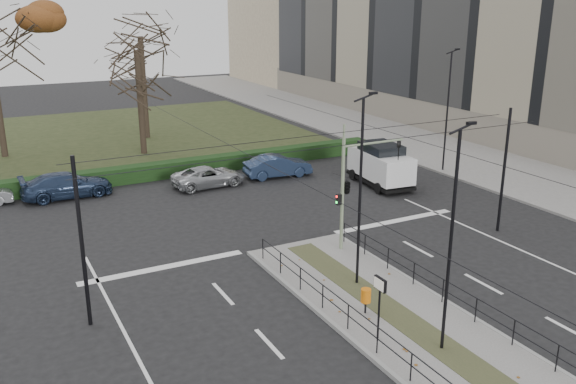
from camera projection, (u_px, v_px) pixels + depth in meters
name	position (u px, v px, depth m)	size (l,w,h in m)	color
ground	(355.00, 289.00, 23.58)	(140.00, 140.00, 0.00)	black
median_island	(395.00, 315.00, 21.45)	(4.40, 15.00, 0.14)	#615F5D
sidewalk_east	(388.00, 135.00, 50.13)	(8.00, 90.00, 0.14)	#615F5D
park	(64.00, 142.00, 47.90)	(38.00, 26.00, 0.10)	#252D16
hedge	(98.00, 178.00, 36.46)	(38.00, 1.00, 1.00)	black
apartment_block	(473.00, 4.00, 53.12)	(13.09, 52.10, 21.64)	tan
median_railing	(398.00, 293.00, 21.10)	(4.14, 13.24, 0.92)	black
catenary	(335.00, 194.00, 23.92)	(20.00, 34.00, 6.00)	black
traffic_light	(348.00, 185.00, 26.33)	(3.41, 1.96, 5.02)	gray
litter_bin	(366.00, 296.00, 21.29)	(0.36, 0.36, 0.92)	black
info_panel	(380.00, 291.00, 19.38)	(0.12, 0.56, 2.15)	black
streetlamp_median_near	(451.00, 240.00, 18.20)	(0.60, 0.12, 7.24)	black
streetlamp_median_far	(361.00, 191.00, 22.64)	(0.62, 0.13, 7.41)	black
streetlamp_sidewalk	(448.00, 110.00, 38.50)	(0.64, 0.13, 7.71)	black
parked_car_third	(67.00, 185.00, 34.37)	(2.01, 4.94, 1.43)	#202E4A
parked_car_fourth	(209.00, 176.00, 36.43)	(2.02, 4.38, 1.22)	#989B9F
white_van	(381.00, 164.00, 36.52)	(2.59, 5.02, 2.55)	silver
bare_tree_center	(141.00, 44.00, 47.06)	(6.12, 6.12, 10.54)	black
bare_tree_near	(137.00, 58.00, 42.12)	(5.37, 5.37, 9.71)	black
parked_car_fifth	(278.00, 166.00, 38.40)	(1.48, 4.25, 1.40)	#202E4A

